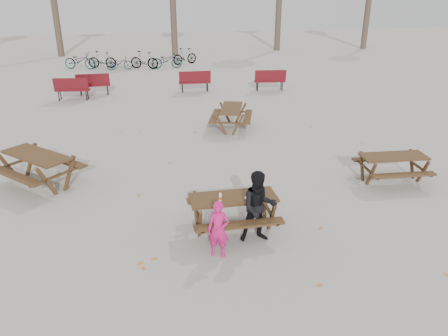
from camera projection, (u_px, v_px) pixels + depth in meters
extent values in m
plane|color=gray|center=(233.00, 229.00, 9.32)|extent=(80.00, 80.00, 0.00)
cube|color=#332012|center=(233.00, 198.00, 9.02)|extent=(1.80, 0.70, 0.05)
cube|color=#332012|center=(240.00, 225.00, 8.60)|extent=(1.80, 0.25, 0.05)
cube|color=#332012|center=(227.00, 198.00, 9.68)|extent=(1.80, 0.25, 0.05)
cylinder|color=#332012|center=(200.00, 225.00, 8.77)|extent=(0.08, 0.08, 0.73)
cylinder|color=#332012|center=(196.00, 211.00, 9.31)|extent=(0.08, 0.08, 0.73)
cylinder|color=#332012|center=(272.00, 218.00, 9.04)|extent=(0.08, 0.08, 0.73)
cylinder|color=#332012|center=(264.00, 204.00, 9.58)|extent=(0.08, 0.08, 0.73)
cube|color=white|center=(249.00, 198.00, 8.91)|extent=(0.18, 0.11, 0.03)
ellipsoid|color=tan|center=(249.00, 196.00, 8.90)|extent=(0.14, 0.06, 0.05)
cylinder|color=silver|center=(220.00, 197.00, 8.82)|extent=(0.06, 0.06, 0.15)
cylinder|color=#EB3A0C|center=(220.00, 198.00, 8.83)|extent=(0.07, 0.07, 0.05)
cylinder|color=white|center=(220.00, 193.00, 8.79)|extent=(0.03, 0.03, 0.02)
imported|color=#C91969|center=(218.00, 229.00, 8.21)|extent=(0.49, 0.41, 1.14)
imported|color=black|center=(259.00, 207.00, 8.64)|extent=(0.75, 0.60, 1.51)
imported|color=black|center=(80.00, 61.00, 26.34)|extent=(2.03, 1.26, 1.01)
imported|color=black|center=(102.00, 60.00, 26.64)|extent=(1.75, 0.83, 1.01)
imported|color=black|center=(119.00, 63.00, 26.18)|extent=(1.55, 0.67, 0.79)
imported|color=black|center=(144.00, 60.00, 26.40)|extent=(1.82, 1.19, 1.07)
imported|color=black|center=(167.00, 60.00, 26.62)|extent=(1.82, 0.64, 0.95)
imported|color=black|center=(185.00, 56.00, 27.90)|extent=(1.74, 1.13, 1.02)
cylinder|color=#382B21|center=(55.00, 9.00, 29.86)|extent=(0.44, 0.44, 6.30)
cylinder|color=#382B21|center=(173.00, 12.00, 30.45)|extent=(0.44, 0.44, 5.95)
cylinder|color=#382B21|center=(279.00, 5.00, 32.63)|extent=(0.44, 0.44, 6.65)
cylinder|color=#382B21|center=(367.00, 14.00, 33.69)|extent=(0.44, 0.44, 5.25)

